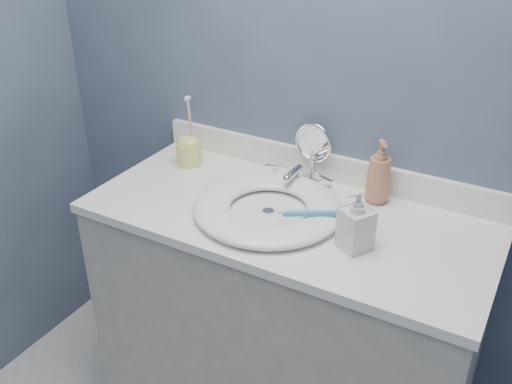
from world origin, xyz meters
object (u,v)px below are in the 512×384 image
Objects in this scene: toothbrush_holder at (189,149)px; soap_bottle_clear at (357,220)px; makeup_mirror at (313,149)px; soap_bottle_amber at (379,172)px.

soap_bottle_clear is at bearing -16.39° from toothbrush_holder.
soap_bottle_clear is 0.72m from toothbrush_holder.
makeup_mirror is 1.00× the size of soap_bottle_amber.
soap_bottle_amber is at bearing 127.42° from soap_bottle_clear.
soap_bottle_amber is 0.28m from soap_bottle_clear.
makeup_mirror is at bearing 161.72° from soap_bottle_clear.
soap_bottle_amber is 0.80× the size of toothbrush_holder.
toothbrush_holder is (-0.66, -0.07, -0.04)m from soap_bottle_amber.
makeup_mirror reaches higher than soap_bottle_clear.
makeup_mirror is 0.24m from soap_bottle_amber.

